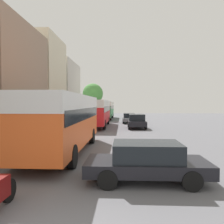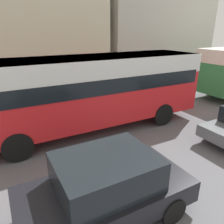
{
  "view_description": "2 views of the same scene",
  "coord_description": "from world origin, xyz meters",
  "px_view_note": "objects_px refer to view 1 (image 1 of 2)",
  "views": [
    {
      "loc": [
        1.3,
        -3.03,
        2.68
      ],
      "look_at": [
        -0.11,
        25.67,
        1.61
      ],
      "focal_mm": 35.0,
      "sensor_mm": 36.0,
      "label": 1
    },
    {
      "loc": [
        6.36,
        19.13,
        4.06
      ],
      "look_at": [
        -0.23,
        22.72,
        1.24
      ],
      "focal_mm": 35.0,
      "sensor_mm": 36.0,
      "label": 2
    }
  ],
  "objects_px": {
    "bus_following": "(97,110)",
    "car_crossing": "(147,161)",
    "pedestrian_near_curb": "(48,125)",
    "car_far_curb": "(137,121)",
    "bus_third_in_line": "(105,108)",
    "car_distant": "(129,118)",
    "bus_lead": "(63,116)"
  },
  "relations": [
    {
      "from": "bus_following",
      "to": "car_crossing",
      "type": "relative_size",
      "value": 2.36
    },
    {
      "from": "car_far_curb",
      "to": "pedestrian_near_curb",
      "type": "distance_m",
      "value": 10.38
    },
    {
      "from": "bus_third_in_line",
      "to": "car_distant",
      "type": "height_order",
      "value": "bus_third_in_line"
    },
    {
      "from": "bus_lead",
      "to": "bus_following",
      "type": "xyz_separation_m",
      "value": [
        0.25,
        13.72,
        -0.04
      ]
    },
    {
      "from": "bus_lead",
      "to": "car_far_curb",
      "type": "bearing_deg",
      "value": 68.4
    },
    {
      "from": "bus_following",
      "to": "bus_third_in_line",
      "type": "distance_m",
      "value": 13.0
    },
    {
      "from": "pedestrian_near_curb",
      "to": "car_far_curb",
      "type": "bearing_deg",
      "value": 44.68
    },
    {
      "from": "bus_following",
      "to": "car_far_curb",
      "type": "relative_size",
      "value": 2.57
    },
    {
      "from": "bus_lead",
      "to": "pedestrian_near_curb",
      "type": "xyz_separation_m",
      "value": [
        -2.57,
        4.86,
        -1.02
      ]
    },
    {
      "from": "pedestrian_near_curb",
      "to": "bus_following",
      "type": "bearing_deg",
      "value": 72.36
    },
    {
      "from": "car_distant",
      "to": "pedestrian_near_curb",
      "type": "bearing_deg",
      "value": -115.49
    },
    {
      "from": "bus_lead",
      "to": "bus_third_in_line",
      "type": "relative_size",
      "value": 0.85
    },
    {
      "from": "bus_third_in_line",
      "to": "pedestrian_near_curb",
      "type": "bearing_deg",
      "value": -97.21
    },
    {
      "from": "bus_following",
      "to": "car_distant",
      "type": "distance_m",
      "value": 6.68
    },
    {
      "from": "bus_lead",
      "to": "car_distant",
      "type": "distance_m",
      "value": 19.48
    },
    {
      "from": "car_crossing",
      "to": "car_far_curb",
      "type": "height_order",
      "value": "car_far_curb"
    },
    {
      "from": "car_far_curb",
      "to": "car_distant",
      "type": "xyz_separation_m",
      "value": [
        -0.64,
        6.83,
        -0.08
      ]
    },
    {
      "from": "pedestrian_near_curb",
      "to": "bus_lead",
      "type": "bearing_deg",
      "value": -62.15
    },
    {
      "from": "car_distant",
      "to": "pedestrian_near_curb",
      "type": "xyz_separation_m",
      "value": [
        -6.73,
        -14.12,
        0.29
      ]
    },
    {
      "from": "car_far_curb",
      "to": "car_distant",
      "type": "height_order",
      "value": "car_far_curb"
    },
    {
      "from": "car_crossing",
      "to": "pedestrian_near_curb",
      "type": "relative_size",
      "value": 2.45
    },
    {
      "from": "car_crossing",
      "to": "bus_lead",
      "type": "bearing_deg",
      "value": 44.02
    },
    {
      "from": "car_crossing",
      "to": "bus_third_in_line",
      "type": "bearing_deg",
      "value": 7.19
    },
    {
      "from": "bus_lead",
      "to": "bus_following",
      "type": "bearing_deg",
      "value": 88.95
    },
    {
      "from": "bus_lead",
      "to": "car_crossing",
      "type": "height_order",
      "value": "bus_lead"
    },
    {
      "from": "bus_lead",
      "to": "pedestrian_near_curb",
      "type": "bearing_deg",
      "value": 117.85
    },
    {
      "from": "bus_lead",
      "to": "car_distant",
      "type": "bearing_deg",
      "value": 77.62
    },
    {
      "from": "bus_lead",
      "to": "car_far_curb",
      "type": "xyz_separation_m",
      "value": [
        4.81,
        12.15,
        -1.24
      ]
    },
    {
      "from": "bus_third_in_line",
      "to": "car_far_curb",
      "type": "height_order",
      "value": "bus_third_in_line"
    },
    {
      "from": "car_far_curb",
      "to": "pedestrian_near_curb",
      "type": "height_order",
      "value": "pedestrian_near_curb"
    },
    {
      "from": "bus_following",
      "to": "car_crossing",
      "type": "height_order",
      "value": "bus_following"
    },
    {
      "from": "bus_following",
      "to": "car_far_curb",
      "type": "height_order",
      "value": "bus_following"
    }
  ]
}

